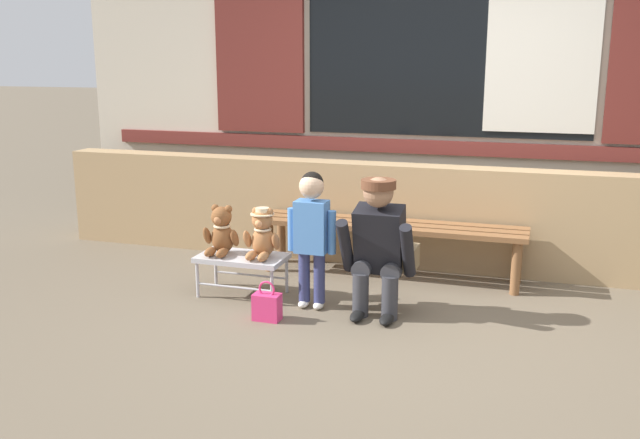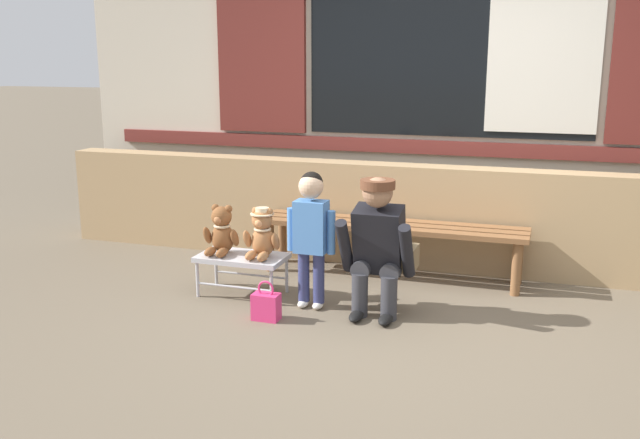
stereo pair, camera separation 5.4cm
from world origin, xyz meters
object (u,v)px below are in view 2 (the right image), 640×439
(child_standing, at_px, (311,225))
(handbag_on_ground, at_px, (266,306))
(adult_crouching, at_px, (379,246))
(teddy_bear_with_hat, at_px, (262,234))
(teddy_bear_plain, at_px, (221,232))
(wooden_bench_long, at_px, (391,231))
(small_display_bench, at_px, (242,260))

(child_standing, relative_size, handbag_on_ground, 3.52)
(adult_crouching, bearing_deg, handbag_on_ground, -153.43)
(teddy_bear_with_hat, bearing_deg, handbag_on_ground, -64.49)
(adult_crouching, bearing_deg, teddy_bear_plain, 176.28)
(child_standing, height_order, handbag_on_ground, child_standing)
(wooden_bench_long, xyz_separation_m, small_display_bench, (-0.94, -0.75, -0.11))
(small_display_bench, height_order, adult_crouching, adult_crouching)
(small_display_bench, xyz_separation_m, teddy_bear_plain, (-0.16, 0.00, 0.20))
(small_display_bench, bearing_deg, wooden_bench_long, 38.75)
(handbag_on_ground, bearing_deg, wooden_bench_long, 63.77)
(wooden_bench_long, bearing_deg, adult_crouching, -82.71)
(child_standing, distance_m, adult_crouching, 0.49)
(child_standing, xyz_separation_m, adult_crouching, (0.48, 0.02, -0.11))
(teddy_bear_with_hat, distance_m, child_standing, 0.43)
(teddy_bear_with_hat, height_order, handbag_on_ground, teddy_bear_with_hat)
(child_standing, relative_size, adult_crouching, 1.01)
(small_display_bench, distance_m, adult_crouching, 1.07)
(adult_crouching, height_order, handbag_on_ground, adult_crouching)
(small_display_bench, bearing_deg, teddy_bear_plain, 179.49)
(small_display_bench, relative_size, adult_crouching, 0.67)
(adult_crouching, bearing_deg, small_display_bench, 175.79)
(wooden_bench_long, xyz_separation_m, teddy_bear_with_hat, (-0.78, -0.75, 0.10))
(wooden_bench_long, height_order, small_display_bench, wooden_bench_long)
(teddy_bear_with_hat, height_order, child_standing, child_standing)
(teddy_bear_with_hat, distance_m, handbag_on_ground, 0.60)
(wooden_bench_long, distance_m, teddy_bear_plain, 1.33)
(small_display_bench, xyz_separation_m, teddy_bear_with_hat, (0.16, 0.00, 0.21))
(teddy_bear_plain, xyz_separation_m, teddy_bear_with_hat, (0.32, 0.00, 0.01))
(wooden_bench_long, height_order, teddy_bear_with_hat, teddy_bear_with_hat)
(wooden_bench_long, relative_size, small_display_bench, 3.28)
(teddy_bear_with_hat, bearing_deg, adult_crouching, -5.11)
(wooden_bench_long, height_order, teddy_bear_plain, teddy_bear_plain)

